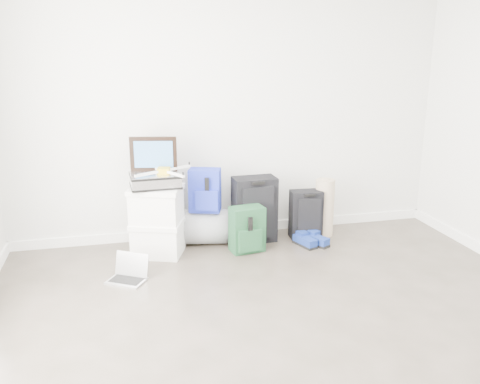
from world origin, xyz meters
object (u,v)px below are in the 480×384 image
object	(u,v)px
boxes_stack	(157,221)
duffel_bag	(205,227)
laptop	(129,274)
briefcase	(155,180)
large_suitcase	(255,209)
carry_on	(306,214)

from	to	relation	value
boxes_stack	duffel_bag	size ratio (longest dim) A/B	1.18
laptop	briefcase	bearing A→B (deg)	91.36
briefcase	duffel_bag	size ratio (longest dim) A/B	0.79
duffel_bag	briefcase	bearing A→B (deg)	-149.10
boxes_stack	large_suitcase	distance (m)	1.01
duffel_bag	carry_on	size ratio (longest dim) A/B	1.13
briefcase	large_suitcase	size ratio (longest dim) A/B	0.67
duffel_bag	large_suitcase	distance (m)	0.53
large_suitcase	laptop	size ratio (longest dim) A/B	1.76
boxes_stack	laptop	bearing A→B (deg)	-100.15
briefcase	laptop	xyz separation A→B (m)	(-0.30, -0.51, -0.69)
carry_on	laptop	distance (m)	1.95
boxes_stack	carry_on	xyz separation A→B (m)	(1.54, 0.09, -0.08)
boxes_stack	briefcase	size ratio (longest dim) A/B	1.50
laptop	carry_on	bearing A→B (deg)	49.66
boxes_stack	duffel_bag	bearing A→B (deg)	40.06
duffel_bag	large_suitcase	bearing A→B (deg)	5.96
boxes_stack	carry_on	distance (m)	1.55
large_suitcase	duffel_bag	bearing A→B (deg)	172.81
boxes_stack	briefcase	xyz separation A→B (m)	(0.00, 0.00, 0.40)
carry_on	large_suitcase	bearing A→B (deg)	179.38
large_suitcase	laptop	world-z (taller)	large_suitcase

